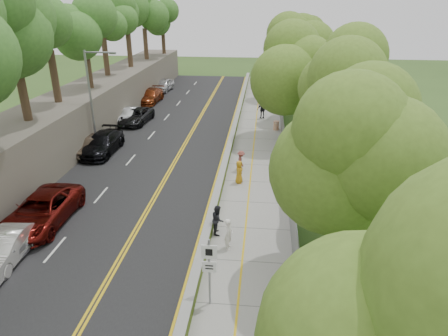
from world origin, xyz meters
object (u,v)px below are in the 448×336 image
object	(u,v)px
streetlight	(93,94)
car_0	(5,248)
painter_0	(239,172)
concrete_block	(290,295)
car_1	(5,248)
construction_barrel	(276,125)
person_far	(263,109)
car_2	(42,210)
signpost	(209,265)

from	to	relation	value
streetlight	car_0	world-z (taller)	streetlight
streetlight	painter_0	size ratio (longest dim) A/B	5.03
concrete_block	streetlight	bearing A→B (deg)	131.49
streetlight	car_1	xyz separation A→B (m)	(1.46, -15.09, -3.89)
construction_barrel	person_far	bearing A→B (deg)	109.64
car_0	car_1	world-z (taller)	car_0
construction_barrel	concrete_block	distance (m)	23.48
car_2	car_0	bearing A→B (deg)	-90.43
car_0	car_1	bearing A→B (deg)	90.52
car_0	construction_barrel	bearing A→B (deg)	59.51
concrete_block	construction_barrel	bearing A→B (deg)	90.36
car_1	person_far	bearing A→B (deg)	60.44
person_far	car_0	bearing A→B (deg)	49.50
streetlight	concrete_block	size ratio (longest dim) A/B	6.29
concrete_block	painter_0	distance (m)	11.77
streetlight	car_1	bearing A→B (deg)	-84.47
signpost	person_far	xyz separation A→B (m)	(1.75, 27.59, -0.95)
construction_barrel	concrete_block	bearing A→B (deg)	-89.64
construction_barrel	car_0	distance (m)	25.53
painter_0	person_far	xyz separation A→B (m)	(1.35, 15.86, 0.17)
streetlight	car_0	xyz separation A→B (m)	(1.46, -15.09, -3.89)
car_2	painter_0	world-z (taller)	car_2
concrete_block	car_2	distance (m)	14.22
construction_barrel	painter_0	xyz separation A→B (m)	(-2.70, -12.07, 0.37)
car_0	painter_0	bearing A→B (deg)	43.71
concrete_block	car_0	xyz separation A→B (m)	(-13.30, 1.60, 0.28)
car_0	person_far	bearing A→B (deg)	65.83
concrete_block	person_far	distance (m)	27.31
streetlight	concrete_block	distance (m)	22.67
concrete_block	car_2	world-z (taller)	car_2
streetlight	concrete_block	world-z (taller)	streetlight
concrete_block	car_0	bearing A→B (deg)	173.15
signpost	car_0	bearing A→B (deg)	169.17
construction_barrel	car_0	bearing A→B (deg)	-121.00
concrete_block	car_0	size ratio (longest dim) A/B	0.30
car_0	car_2	bearing A→B (deg)	90.52
person_far	streetlight	bearing A→B (deg)	22.76
signpost	car_1	xyz separation A→B (m)	(-10.05, 1.92, -1.21)
car_1	painter_0	distance (m)	14.33
car_0	car_1	xyz separation A→B (m)	(0.00, 0.00, -0.01)
car_0	car_2	world-z (taller)	car_2
person_far	car_1	bearing A→B (deg)	49.49
car_0	car_1	size ratio (longest dim) A/B	0.97
signpost	painter_0	xyz separation A→B (m)	(0.40, 11.74, -1.12)
car_0	car_2	distance (m)	3.42
painter_0	streetlight	bearing A→B (deg)	72.44
construction_barrel	concrete_block	size ratio (longest dim) A/B	0.68
construction_barrel	car_1	distance (m)	25.53
signpost	construction_barrel	world-z (taller)	signpost
concrete_block	person_far	bearing A→B (deg)	93.15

